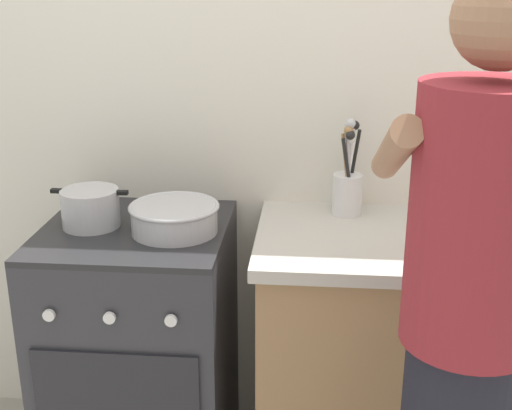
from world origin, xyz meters
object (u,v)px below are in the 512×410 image
Objects in this scene: utensil_crock at (348,185)px; spice_bottle at (442,234)px; stove_range at (142,349)px; oil_bottle at (485,213)px; person at (463,354)px; pot at (91,208)px; mixing_bowl at (174,217)px.

spice_bottle is (0.27, -0.27, -0.06)m from utensil_crock.
utensil_crock reaches higher than stove_range.
utensil_crock is 1.34× the size of oil_bottle.
utensil_crock is 0.20× the size of person.
stove_range is 3.56× the size of pot.
pot is at bearing 149.76° from person.
spice_bottle reaches higher than stove_range.
utensil_crock is 3.89× the size of spice_bottle.
utensil_crock is at bearing 134.95° from spice_bottle.
pot is 0.76× the size of utensil_crock.
person is (0.79, -0.59, -0.09)m from mixing_bowl.
pot is at bearing 177.34° from oil_bottle.
stove_range is at bearing 146.37° from person.
mixing_bowl is 0.82m from spice_bottle.
spice_bottle is (0.82, -0.05, -0.01)m from mixing_bowl.
spice_bottle is at bearing 86.40° from person.
stove_range is 1.19m from person.
pot is at bearing 174.28° from mixing_bowl.
mixing_bowl is 3.35× the size of spice_bottle.
person reaches higher than spice_bottle.
oil_bottle is at bearing 74.35° from person.
spice_bottle is 0.35× the size of oil_bottle.
spice_bottle is at bearing -3.83° from mixing_bowl.
pot reaches higher than spice_bottle.
oil_bottle is (0.95, -0.03, 0.05)m from mixing_bowl.
pot is 1.23m from oil_bottle.
stove_range is 0.91m from utensil_crock.
utensil_crock is 0.47m from oil_bottle.
pot is at bearing 177.86° from stove_range.
person is at bearing -33.63° from stove_range.
mixing_bowl is 0.95m from oil_bottle.
stove_range is at bearing 175.38° from spice_bottle.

